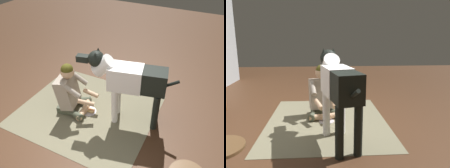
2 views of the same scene
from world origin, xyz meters
TOP-DOWN VIEW (x-y plane):
  - ground_plane at (0.00, 0.00)m, footprint 12.63×12.63m
  - area_rug at (0.16, -0.15)m, footprint 2.17×1.87m
  - person_sitting_on_floor at (0.40, -0.08)m, footprint 0.70×0.57m
  - large_dog at (-0.52, -0.28)m, footprint 1.45×0.49m
  - hot_dog_on_plate at (0.12, -0.14)m, footprint 0.24×0.24m

SIDE VIEW (x-z plane):
  - ground_plane at x=0.00m, z-range 0.00..0.00m
  - area_rug at x=0.16m, z-range 0.00..0.01m
  - hot_dog_on_plate at x=0.12m, z-range -0.01..0.06m
  - person_sitting_on_floor at x=0.40m, z-range -0.08..0.80m
  - large_dog at x=-0.52m, z-range 0.17..1.34m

